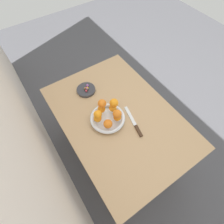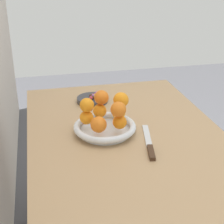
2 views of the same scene
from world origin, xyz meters
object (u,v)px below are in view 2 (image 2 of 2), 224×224
Objects in this scene: fruit_bowl at (105,128)px; candy_ball_7 at (91,96)px; dining_table at (126,151)px; orange_8 at (118,109)px; orange_0 at (120,122)px; candy_ball_2 at (95,96)px; orange_2 at (100,111)px; candy_dish at (92,100)px; orange_1 at (119,113)px; candy_ball_6 at (93,96)px; candy_ball_0 at (97,94)px; orange_4 at (99,125)px; candy_ball_1 at (92,97)px; candy_ball_5 at (92,96)px; orange_7 at (121,100)px; orange_6 at (87,105)px; knife at (149,144)px; orange_3 at (87,118)px; orange_5 at (101,97)px; candy_ball_3 at (91,96)px; candy_ball_4 at (91,98)px.

fruit_bowl is 0.31m from candy_ball_7.
orange_8 is (-0.05, 0.04, 0.21)m from dining_table.
candy_ball_2 is at bearing 4.65° from orange_0.
candy_dish is at bearing -2.65° from orange_2.
candy_ball_6 is (0.29, 0.06, -0.03)m from orange_1.
candy_ball_7 is (0.25, -0.01, -0.03)m from orange_2.
candy_ball_0 is (0.38, 0.02, -0.03)m from orange_0.
candy_ball_7 is at bearing -5.39° from orange_4.
orange_4 reaches higher than candy_ball_6.
orange_2 is 0.24m from candy_ball_1.
orange_1 is (0.03, -0.06, 0.04)m from fruit_bowl.
fruit_bowl is at bearing 179.22° from candy_ball_5.
orange_0 is at bearing 162.79° from orange_7.
orange_2 is at bearing 178.47° from candy_ball_7.
candy_ball_2 is 0.87× the size of candy_ball_7.
orange_6 is 0.31m from candy_ball_1.
knife is at bearing -162.23° from candy_ball_1.
candy_ball_5 is (0.29, -0.07, -0.03)m from orange_3.
orange_2 is at bearing 97.97° from orange_5.
orange_7 is at bearing -166.36° from candy_ball_3.
orange_1 is 0.19m from knife.
candy_ball_2 is at bearing -7.94° from orange_4.
fruit_bowl is 0.31m from candy_ball_5.
orange_7 is 3.21× the size of candy_ball_2.
orange_8 is at bearing -174.77° from candy_dish.
knife is at bearing -124.67° from orange_6.
candy_ball_2 is 1.01× the size of candy_ball_3.
candy_ball_0 is 1.18× the size of candy_ball_3.
candy_ball_2 reaches higher than knife.
candy_ball_6 is at bearing -42.77° from candy_ball_7.
dining_table is 50.48× the size of candy_ball_0.
candy_ball_4 is at bearing 18.53° from knife.
candy_ball_4 is at bearing 155.96° from candy_ball_6.
dining_table is at bearing -168.64° from candy_ball_2.
orange_7 is 1.04× the size of orange_8.
candy_dish is at bearing 6.42° from orange_0.
candy_dish is at bearing -0.88° from orange_5.
orange_0 is 3.04× the size of candy_ball_4.
orange_2 is at bearing 174.54° from candy_ball_2.
candy_ball_0 is at bearing 13.31° from knife.
orange_8 is 0.40m from candy_ball_0.
knife is at bearing -154.58° from dining_table.
candy_ball_1 is 1.02× the size of candy_ball_2.
orange_4 reaches higher than candy_ball_0.
candy_ball_1 is at bearing 17.77° from knife.
orange_0 is at bearing -172.62° from candy_ball_7.
orange_7 reaches higher than candy_dish.
orange_8 is at bearing -173.00° from candy_ball_4.
orange_3 is (-0.01, 0.13, 0.00)m from orange_1.
orange_5 is 0.96× the size of orange_7.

